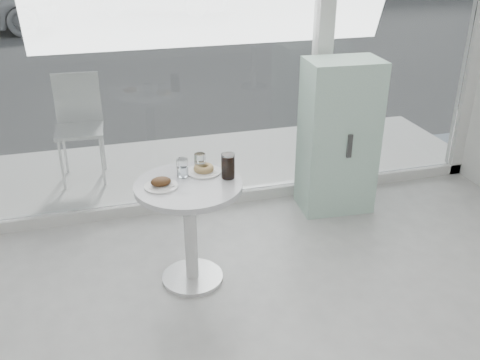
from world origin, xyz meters
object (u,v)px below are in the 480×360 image
object	(u,v)px
patio_chair	(79,121)
water_tumbler_b	(200,163)
main_table	(190,213)
mint_cabinet	(338,137)
water_tumbler_a	(182,169)
plate_donut	(204,170)
cola_glass	(228,166)
plate_fritter	(162,183)

from	to	relation	value
patio_chair	water_tumbler_b	xyz separation A→B (m)	(0.82, -1.75, 0.20)
main_table	mint_cabinet	world-z (taller)	mint_cabinet
water_tumbler_b	water_tumbler_a	bearing A→B (deg)	-155.94
mint_cabinet	water_tumbler_b	size ratio (longest dim) A/B	10.62
patio_chair	plate_donut	size ratio (longest dim) A/B	4.19
patio_chair	water_tumbler_a	bearing A→B (deg)	-65.92
mint_cabinet	water_tumbler_b	distance (m)	1.45
cola_glass	patio_chair	bearing A→B (deg)	117.01
patio_chair	water_tumbler_b	size ratio (longest dim) A/B	8.01
patio_chair	water_tumbler_a	xyz separation A→B (m)	(0.69, -1.81, 0.20)
mint_cabinet	plate_fritter	xyz separation A→B (m)	(-1.62, -0.76, 0.13)
main_table	patio_chair	distance (m)	2.06
plate_donut	water_tumbler_b	bearing A→B (deg)	115.99
water_tumbler_b	cola_glass	distance (m)	0.23
mint_cabinet	water_tumbler_a	distance (m)	1.60
main_table	plate_donut	distance (m)	0.31
mint_cabinet	plate_donut	world-z (taller)	mint_cabinet
plate_donut	water_tumbler_a	world-z (taller)	water_tumbler_a
water_tumbler_a	cola_glass	distance (m)	0.31
mint_cabinet	plate_fritter	bearing A→B (deg)	-151.37
plate_donut	water_tumbler_a	size ratio (longest dim) A/B	1.90
patio_chair	water_tumbler_b	bearing A→B (deg)	-61.59
mint_cabinet	plate_donut	bearing A→B (deg)	-151.37
water_tumbler_a	patio_chair	bearing A→B (deg)	110.70
main_table	water_tumbler_a	world-z (taller)	water_tumbler_a
water_tumbler_b	main_table	bearing A→B (deg)	-123.51
plate_fritter	cola_glass	world-z (taller)	cola_glass
main_table	plate_donut	size ratio (longest dim) A/B	3.20
water_tumbler_a	main_table	bearing A→B (deg)	-83.19
mint_cabinet	patio_chair	xyz separation A→B (m)	(-2.15, 1.18, -0.05)
mint_cabinet	water_tumbler_a	bearing A→B (deg)	-152.90
water_tumbler_b	plate_donut	bearing A→B (deg)	-64.01
patio_chair	plate_fritter	bearing A→B (deg)	-71.49
plate_fritter	plate_donut	bearing A→B (deg)	24.97
cola_glass	mint_cabinet	bearing A→B (deg)	32.24
main_table	plate_fritter	distance (m)	0.30
plate_donut	water_tumbler_b	world-z (taller)	water_tumbler_b
patio_chair	cola_glass	size ratio (longest dim) A/B	5.78
plate_fritter	cola_glass	bearing A→B (deg)	2.33
water_tumbler_a	cola_glass	world-z (taller)	cola_glass
water_tumbler_b	cola_glass	size ratio (longest dim) A/B	0.72
main_table	water_tumbler_a	size ratio (longest dim) A/B	6.07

